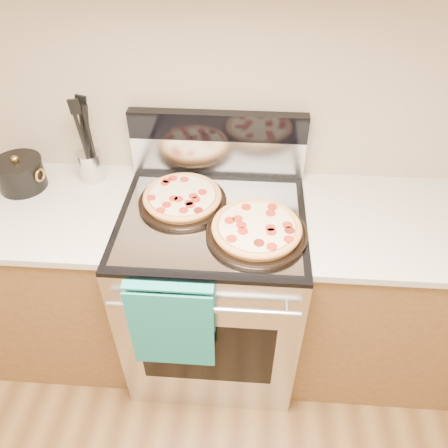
# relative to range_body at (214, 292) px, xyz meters

# --- Properties ---
(wall_back) EXTENTS (4.00, 0.00, 4.00)m
(wall_back) POSITION_rel_range_body_xyz_m (0.00, 0.35, 0.90)
(wall_back) COLOR tan
(wall_back) RESTS_ON ground
(range_body) EXTENTS (0.76, 0.68, 0.90)m
(range_body) POSITION_rel_range_body_xyz_m (0.00, 0.00, 0.00)
(range_body) COLOR #B7B7BC
(range_body) RESTS_ON ground
(oven_window) EXTENTS (0.56, 0.01, 0.40)m
(oven_window) POSITION_rel_range_body_xyz_m (0.00, -0.34, 0.00)
(oven_window) COLOR black
(oven_window) RESTS_ON range_body
(cooktop) EXTENTS (0.76, 0.68, 0.02)m
(cooktop) POSITION_rel_range_body_xyz_m (0.00, 0.00, 0.46)
(cooktop) COLOR black
(cooktop) RESTS_ON range_body
(backsplash_lower) EXTENTS (0.76, 0.06, 0.18)m
(backsplash_lower) POSITION_rel_range_body_xyz_m (0.00, 0.31, 0.56)
(backsplash_lower) COLOR silver
(backsplash_lower) RESTS_ON cooktop
(backsplash_upper) EXTENTS (0.76, 0.06, 0.12)m
(backsplash_upper) POSITION_rel_range_body_xyz_m (0.00, 0.31, 0.71)
(backsplash_upper) COLOR black
(backsplash_upper) RESTS_ON backsplash_lower
(oven_handle) EXTENTS (0.70, 0.03, 0.03)m
(oven_handle) POSITION_rel_range_body_xyz_m (0.00, -0.38, 0.35)
(oven_handle) COLOR silver
(oven_handle) RESTS_ON range_body
(dish_towel) EXTENTS (0.32, 0.05, 0.42)m
(dish_towel) POSITION_rel_range_body_xyz_m (-0.12, -0.38, 0.25)
(dish_towel) COLOR teal
(dish_towel) RESTS_ON oven_handle
(foil_sheet) EXTENTS (0.70, 0.55, 0.01)m
(foil_sheet) POSITION_rel_range_body_xyz_m (0.00, -0.03, 0.47)
(foil_sheet) COLOR gray
(foil_sheet) RESTS_ON cooktop
(cabinet_left) EXTENTS (1.00, 0.62, 0.88)m
(cabinet_left) POSITION_rel_range_body_xyz_m (-0.88, 0.03, -0.01)
(cabinet_left) COLOR brown
(cabinet_left) RESTS_ON ground
(countertop_left) EXTENTS (1.02, 0.64, 0.03)m
(countertop_left) POSITION_rel_range_body_xyz_m (-0.88, 0.03, 0.45)
(countertop_left) COLOR beige
(countertop_left) RESTS_ON cabinet_left
(cabinet_right) EXTENTS (1.00, 0.62, 0.88)m
(cabinet_right) POSITION_rel_range_body_xyz_m (0.88, 0.03, -0.01)
(cabinet_right) COLOR brown
(cabinet_right) RESTS_ON ground
(countertop_right) EXTENTS (1.02, 0.64, 0.03)m
(countertop_right) POSITION_rel_range_body_xyz_m (0.88, 0.03, 0.45)
(countertop_right) COLOR beige
(countertop_right) RESTS_ON cabinet_right
(pepperoni_pizza_back) EXTENTS (0.38, 0.38, 0.05)m
(pepperoni_pizza_back) POSITION_rel_range_body_xyz_m (-0.13, 0.07, 0.50)
(pepperoni_pizza_back) COLOR #C77D3C
(pepperoni_pizza_back) RESTS_ON foil_sheet
(pepperoni_pizza_front) EXTENTS (0.48, 0.48, 0.05)m
(pepperoni_pizza_front) POSITION_rel_range_body_xyz_m (0.18, -0.10, 0.50)
(pepperoni_pizza_front) COLOR #C77D3C
(pepperoni_pizza_front) RESTS_ON foil_sheet
(utensil_crock) EXTENTS (0.13, 0.13, 0.14)m
(utensil_crock) POSITION_rel_range_body_xyz_m (-0.56, 0.24, 0.53)
(utensil_crock) COLOR silver
(utensil_crock) RESTS_ON countertop_left
(saucepan) EXTENTS (0.24, 0.24, 0.12)m
(saucepan) POSITION_rel_range_body_xyz_m (-0.85, 0.16, 0.52)
(saucepan) COLOR black
(saucepan) RESTS_ON countertop_left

